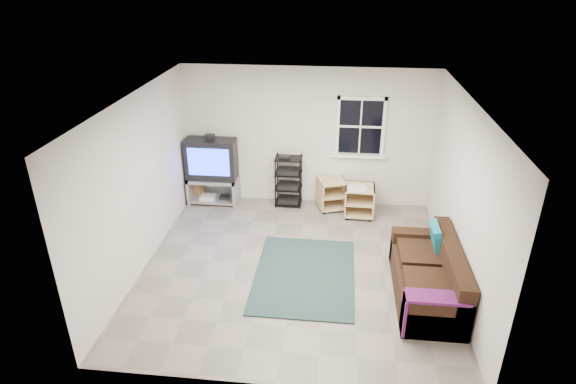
# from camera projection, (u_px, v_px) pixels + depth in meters

# --- Properties ---
(room) EXTENTS (4.60, 4.62, 4.60)m
(room) POSITION_uv_depth(u_px,v_px,m) (360.00, 131.00, 8.67)
(room) COLOR gray
(room) RESTS_ON ground
(tv_unit) EXTENTS (0.94, 0.47, 1.38)m
(tv_unit) POSITION_uv_depth(u_px,v_px,m) (212.00, 166.00, 9.05)
(tv_unit) COLOR gray
(tv_unit) RESTS_ON ground
(av_rack) EXTENTS (0.50, 0.36, 0.99)m
(av_rack) POSITION_uv_depth(u_px,v_px,m) (289.00, 184.00, 9.10)
(av_rack) COLOR black
(av_rack) RESTS_ON ground
(side_table_left) EXTENTS (0.62, 0.62, 0.58)m
(side_table_left) POSITION_uv_depth(u_px,v_px,m) (331.00, 192.00, 9.05)
(side_table_left) COLOR tan
(side_table_left) RESTS_ON ground
(side_table_right) EXTENTS (0.54, 0.56, 0.60)m
(side_table_right) POSITION_uv_depth(u_px,v_px,m) (359.00, 198.00, 8.76)
(side_table_right) COLOR tan
(side_table_right) RESTS_ON ground
(sofa) EXTENTS (0.83, 1.86, 0.85)m
(sofa) POSITION_uv_depth(u_px,v_px,m) (429.00, 278.00, 6.61)
(sofa) COLOR black
(sofa) RESTS_ON ground
(shag_rug) EXTENTS (1.47, 2.02, 0.02)m
(shag_rug) POSITION_uv_depth(u_px,v_px,m) (305.00, 275.00, 7.17)
(shag_rug) COLOR black
(shag_rug) RESTS_ON ground
(paper_bag) EXTENTS (0.32, 0.26, 0.40)m
(paper_bag) POSITION_uv_depth(u_px,v_px,m) (196.00, 189.00, 9.43)
(paper_bag) COLOR olive
(paper_bag) RESTS_ON ground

